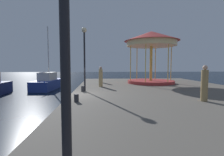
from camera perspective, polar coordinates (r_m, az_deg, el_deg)
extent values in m
plane|color=black|center=(11.49, -13.65, -9.23)|extent=(120.00, 120.00, 0.00)
cube|color=#5B564F|center=(12.26, 19.50, -6.60)|extent=(13.52, 25.67, 0.80)
cube|color=navy|center=(20.64, -20.56, -2.00)|extent=(2.36, 5.79, 1.02)
cube|color=beige|center=(20.46, -20.74, 0.58)|extent=(1.54, 2.59, 0.86)
cylinder|color=silver|center=(20.84, -20.53, 7.73)|extent=(0.12, 0.12, 6.01)
cylinder|color=silver|center=(19.63, -21.69, 1.79)|extent=(0.28, 2.54, 0.08)
cylinder|color=#B23333|center=(18.29, 12.81, -1.22)|extent=(4.80, 4.80, 0.30)
cylinder|color=gold|center=(18.21, 12.91, 4.79)|extent=(0.28, 0.28, 3.54)
cylinder|color=#F2E099|center=(18.35, 13.01, 11.10)|extent=(5.04, 5.04, 0.50)
cone|color=#C63D38|center=(18.46, 13.05, 13.44)|extent=(5.60, 5.60, 1.01)
cylinder|color=gold|center=(18.95, 19.15, 4.64)|extent=(0.08, 0.08, 3.54)
cylinder|color=gold|center=(20.31, 14.28, 4.70)|extent=(0.08, 0.08, 3.54)
cylinder|color=gold|center=(19.74, 8.33, 4.80)|extent=(0.08, 0.08, 3.54)
cylinder|color=gold|center=(17.71, 6.22, 4.89)|extent=(0.08, 0.08, 3.54)
cylinder|color=gold|center=(16.13, 11.18, 4.91)|extent=(0.08, 0.08, 3.54)
cylinder|color=gold|center=(16.82, 18.28, 4.75)|extent=(0.08, 0.08, 3.54)
cylinder|color=black|center=(2.08, -15.36, 5.37)|extent=(0.12, 0.12, 3.78)
cylinder|color=black|center=(12.36, -9.16, 5.24)|extent=(0.12, 0.12, 4.16)
sphere|color=#F9E5B2|center=(12.60, -9.29, 15.57)|extent=(0.36, 0.36, 0.36)
cylinder|color=#2D2D33|center=(8.89, -11.83, -6.55)|extent=(0.24, 0.24, 0.40)
cylinder|color=#2D2D33|center=(12.26, -9.73, -3.57)|extent=(0.24, 0.24, 0.40)
cylinder|color=#387247|center=(18.53, -3.70, 0.73)|extent=(0.34, 0.34, 1.46)
sphere|color=tan|center=(18.50, -3.71, 3.36)|extent=(0.24, 0.24, 0.24)
cylinder|color=tan|center=(14.90, -3.80, 0.01)|extent=(0.34, 0.34, 1.52)
sphere|color=tan|center=(14.86, -3.81, 3.39)|extent=(0.24, 0.24, 0.24)
cylinder|color=#937A4C|center=(10.00, 28.50, -2.23)|extent=(0.34, 0.34, 1.63)
sphere|color=tan|center=(9.95, 28.69, 3.12)|extent=(0.24, 0.24, 0.24)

